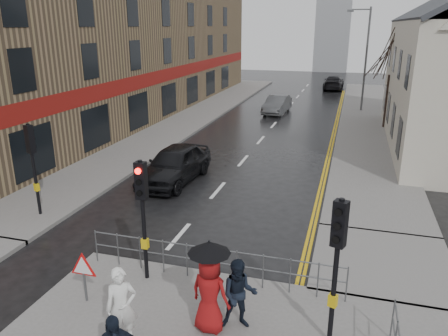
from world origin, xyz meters
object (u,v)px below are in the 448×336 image
Objects in this scene: pedestrian_b at (239,294)px; pedestrian_a at (122,307)px; car_parked at (175,164)px; car_mid at (277,105)px; pedestrian_with_umbrella at (210,285)px.

pedestrian_a is at bearing -167.45° from pedestrian_b.
pedestrian_a reaches higher than car_parked.
car_mid is at bearing 88.41° from car_parked.
pedestrian_a is 0.43× the size of car_mid.
pedestrian_a is 2.60m from pedestrian_b.
pedestrian_a is 27.72m from car_mid.
pedestrian_a is at bearing -69.56° from car_parked.
car_mid is (1.67, 17.34, -0.12)m from car_parked.
pedestrian_with_umbrella is at bearing -59.28° from car_parked.
pedestrian_with_umbrella is 0.52× the size of car_mid.
pedestrian_b is 0.75m from pedestrian_with_umbrella.
pedestrian_b is at bearing 25.29° from pedestrian_with_umbrella.
pedestrian_b is 0.76× the size of pedestrian_with_umbrella.
car_parked is (-5.35, 9.11, -0.17)m from pedestrian_b.
pedestrian_with_umbrella reaches higher than car_parked.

